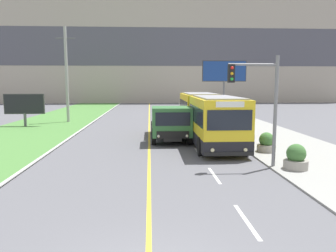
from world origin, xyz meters
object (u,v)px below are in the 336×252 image
object	(u,v)px
planter_round_second	(266,143)
planter_round_far	(236,126)
billboard_large	(224,73)
planter_round_third	(248,133)
utility_pole_far	(67,75)
city_bus	(207,117)
dump_truck	(170,123)
planter_round_near	(296,158)
billboard_small	(24,105)
traffic_light_mast	(260,97)

from	to	relation	value
planter_round_second	planter_round_far	size ratio (longest dim) A/B	0.99
billboard_large	planter_round_second	distance (m)	24.63
billboard_large	planter_round_third	size ratio (longest dim) A/B	6.33
planter_round_second	utility_pole_far	bearing A→B (deg)	133.34
city_bus	planter_round_third	size ratio (longest dim) A/B	12.15
dump_truck	billboard_large	distance (m)	21.84
planter_round_second	planter_round_near	bearing A→B (deg)	-90.22
dump_truck	utility_pole_far	world-z (taller)	utility_pole_far
planter_round_far	planter_round_near	bearing A→B (deg)	-91.46
utility_pole_far	billboard_large	size ratio (longest dim) A/B	1.39
planter_round_near	planter_round_second	bearing A→B (deg)	89.78
billboard_large	billboard_small	bearing A→B (deg)	-150.60
billboard_small	planter_round_far	bearing A→B (deg)	-15.25
planter_round_second	billboard_large	bearing A→B (deg)	82.79
city_bus	utility_pole_far	world-z (taller)	utility_pole_far
billboard_small	dump_truck	bearing A→B (deg)	-33.22
planter_round_near	planter_round_third	bearing A→B (deg)	89.39
city_bus	planter_round_third	xyz separation A→B (m)	(2.61, -0.81, -1.03)
planter_round_near	planter_round_second	xyz separation A→B (m)	(0.01, 3.73, -0.02)
utility_pole_far	planter_round_third	world-z (taller)	utility_pole_far
dump_truck	billboard_small	xyz separation A→B (m)	(-12.57, 8.24, 0.74)
traffic_light_mast	planter_round_near	xyz separation A→B (m)	(1.50, -0.59, -2.69)
planter_round_second	planter_round_third	size ratio (longest dim) A/B	1.02
planter_round_second	planter_round_far	distance (m)	7.47
dump_truck	billboard_small	world-z (taller)	billboard_small
utility_pole_far	planter_round_second	bearing A→B (deg)	-46.66
city_bus	planter_round_near	xyz separation A→B (m)	(2.53, -8.27, -1.00)
city_bus	billboard_small	distance (m)	17.01
city_bus	planter_round_second	distance (m)	5.31
planter_round_third	planter_round_far	bearing A→B (deg)	86.86
dump_truck	billboard_large	xyz separation A→B (m)	(8.11, 19.89, 3.94)
utility_pole_far	traffic_light_mast	distance (m)	22.78
city_bus	billboard_large	world-z (taller)	billboard_large
planter_round_second	planter_round_third	bearing A→B (deg)	88.99
utility_pole_far	planter_round_far	bearing A→B (deg)	-28.28
utility_pole_far	planter_round_second	size ratio (longest dim) A/B	8.58
traffic_light_mast	planter_round_far	world-z (taller)	traffic_light_mast
billboard_large	traffic_light_mast	bearing A→B (deg)	-99.50
utility_pole_far	planter_round_far	distance (m)	17.37
dump_truck	planter_round_near	distance (m)	9.36
planter_round_near	billboard_large	bearing A→B (deg)	83.73
utility_pole_far	planter_round_second	world-z (taller)	utility_pole_far
city_bus	traffic_light_mast	xyz separation A→B (m)	(1.04, -7.69, 1.69)
planter_round_second	traffic_light_mast	bearing A→B (deg)	-115.65
city_bus	billboard_small	size ratio (longest dim) A/B	3.65
dump_truck	planter_round_near	size ratio (longest dim) A/B	6.07
planter_round_near	planter_round_third	xyz separation A→B (m)	(0.08, 7.46, -0.03)
planter_round_near	planter_round_far	xyz separation A→B (m)	(0.28, 11.20, -0.02)
billboard_small	planter_round_near	xyz separation A→B (m)	(17.63, -16.08, -1.38)
traffic_light_mast	utility_pole_far	bearing A→B (deg)	125.10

